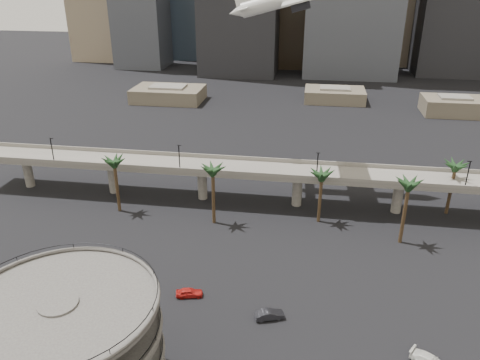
% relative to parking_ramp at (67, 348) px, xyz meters
% --- Properties ---
extents(parking_ramp, '(22.20, 22.20, 17.35)m').
position_rel_parking_ramp_xyz_m(parking_ramp, '(0.00, 0.00, 0.00)').
color(parking_ramp, '#474442').
rests_on(parking_ramp, ground).
extents(overpass, '(130.00, 9.30, 14.70)m').
position_rel_parking_ramp_xyz_m(overpass, '(13.00, 59.00, -2.50)').
color(overpass, '#68645C').
rests_on(overpass, ground).
extents(palm_trees, '(76.40, 18.40, 14.00)m').
position_rel_parking_ramp_xyz_m(palm_trees, '(24.58, 51.18, 1.46)').
color(palm_trees, '#422E1C').
rests_on(palm_trees, ground).
extents(low_buildings, '(135.00, 27.50, 6.80)m').
position_rel_parking_ramp_xyz_m(low_buildings, '(19.89, 146.30, -6.97)').
color(low_buildings, brown).
rests_on(low_buildings, ground).
extents(car_a, '(4.70, 2.70, 1.50)m').
position_rel_parking_ramp_xyz_m(car_a, '(8.02, 23.18, -9.08)').
color(car_a, red).
rests_on(car_a, ground).
extents(car_b, '(4.88, 3.04, 1.52)m').
position_rel_parking_ramp_xyz_m(car_b, '(21.65, 19.84, -9.08)').
color(car_b, '#232328').
rests_on(car_b, ground).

